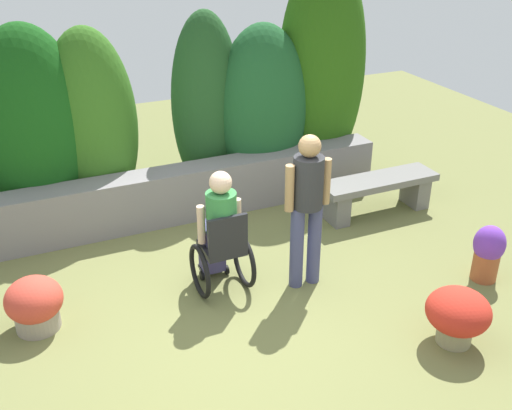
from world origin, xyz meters
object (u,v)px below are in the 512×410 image
Objects in this scene: flower_pot_terracotta_by_wall at (458,314)px; person_in_wheelchair at (220,235)px; stone_bench at (378,190)px; flower_pot_small_foreground at (488,251)px; flower_pot_purple_near at (35,304)px; person_standing_companion at (307,202)px.

person_in_wheelchair is at bearing 134.37° from flower_pot_terracotta_by_wall.
flower_pot_small_foreground is (0.19, -1.74, 0.02)m from stone_bench.
flower_pot_purple_near is 0.91× the size of flower_pot_terracotta_by_wall.
person_in_wheelchair is 0.92m from person_standing_companion.
stone_bench is 1.17× the size of person_in_wheelchair.
stone_bench is at bearing 9.20° from flower_pot_purple_near.
person_standing_companion is at bearing -22.84° from person_in_wheelchair.
person_standing_companion is 2.00m from flower_pot_small_foreground.
flower_pot_small_foreground is (0.97, 0.68, 0.04)m from flower_pot_terracotta_by_wall.
flower_pot_purple_near is at bearing -165.81° from stone_bench.
flower_pot_terracotta_by_wall reaches higher than stone_bench.
person_standing_companion is at bearing -141.94° from stone_bench.
person_standing_companion is (0.82, -0.27, 0.33)m from person_in_wheelchair.
flower_pot_small_foreground reaches higher than stone_bench.
person_standing_companion is at bearing 119.88° from flower_pot_terracotta_by_wall.
stone_bench is at bearing 72.00° from flower_pot_terracotta_by_wall.
person_in_wheelchair is at bearing -2.60° from flower_pot_purple_near.
stone_bench is 0.94× the size of person_standing_companion.
flower_pot_small_foreground reaches higher than flower_pot_terracotta_by_wall.
person_in_wheelchair is 2.52× the size of flower_pot_purple_near.
person_in_wheelchair is 0.81× the size of person_standing_companion.
person_in_wheelchair is at bearing -157.39° from stone_bench.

